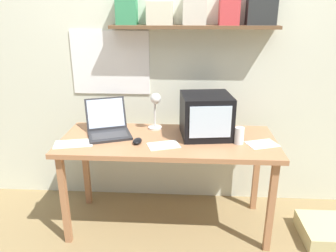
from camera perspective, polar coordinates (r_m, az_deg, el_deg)
The scene contains 12 objects.
ground_plane at distance 2.75m, azimuth 0.00°, elevation -16.52°, with size 12.00×12.00×0.00m, color olive.
back_wall at distance 2.70m, azimuth 0.72°, elevation 12.95°, with size 5.60×0.24×2.60m.
corner_desk at distance 2.42m, azimuth 0.00°, elevation -3.74°, with size 1.57×0.64×0.73m.
crt_monitor at distance 2.42m, azimuth 6.61°, elevation 1.83°, with size 0.39×0.39×0.31m.
laptop at distance 2.52m, azimuth -10.42°, elevation 0.10°, with size 0.41×0.43×0.24m.
desk_lamp at distance 2.51m, azimuth -2.19°, elevation 3.47°, with size 0.11×0.14×0.30m.
juice_glass at distance 2.35m, azimuth 12.30°, elevation -1.77°, with size 0.07×0.07×0.12m.
computer_mouse at distance 2.33m, azimuth -5.35°, elevation -2.60°, with size 0.07×0.11×0.03m.
printed_handout at distance 2.40m, azimuth -16.11°, elevation -2.96°, with size 0.29×0.21×0.00m.
open_notebook at distance 2.28m, azimuth -0.76°, elevation -3.38°, with size 0.25×0.20×0.00m.
loose_paper_near_laptop at distance 2.39m, azimuth 16.07°, elevation -3.03°, with size 0.24×0.20×0.00m.
floor_cushion at distance 2.83m, azimuth 26.04°, elevation -16.22°, with size 0.38×0.38×0.12m.
Camera 1 is at (0.14, -2.22, 1.63)m, focal length 35.00 mm.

